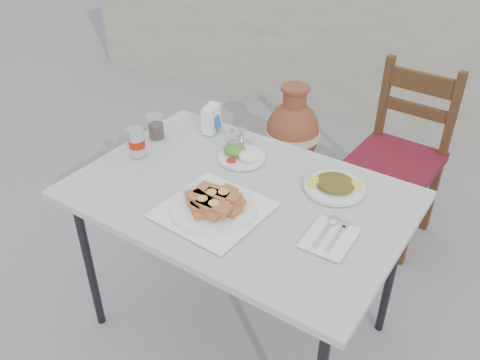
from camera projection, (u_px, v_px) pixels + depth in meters
The scene contains 13 objects.
ground at pixel (260, 327), 2.51m from camera, with size 80.00×80.00×0.00m, color slate.
cafe_table at pixel (239, 202), 2.10m from camera, with size 1.42×1.03×0.82m.
pide_plate at pixel (213, 203), 1.94m from camera, with size 0.43×0.43×0.08m.
salad_rice_plate at pixel (241, 155), 2.27m from camera, with size 0.21×0.21×0.05m.
salad_chopped_plate at pixel (335, 185), 2.07m from camera, with size 0.25×0.25×0.05m.
soda_can at pixel (137, 142), 2.27m from camera, with size 0.07×0.07×0.13m.
cola_glass at pixel (156, 128), 2.41m from camera, with size 0.08×0.08×0.12m.
napkin_holder at pixel (211, 119), 2.46m from camera, with size 0.08×0.12×0.13m.
condiment_caddy at pixel (239, 138), 2.38m from camera, with size 0.12×0.11×0.07m.
cutlery_napkin at pixel (331, 234), 1.84m from camera, with size 0.18×0.23×0.02m.
chair at pixel (399, 155), 2.85m from camera, with size 0.51×0.51×1.02m.
terracotta_urn at pixel (292, 134), 3.52m from camera, with size 0.38×0.38×0.66m.
back_wall at pixel (405, 54), 3.99m from camera, with size 6.00×0.25×1.20m, color #A99F8C.
Camera 1 is at (0.71, -1.52, 2.01)m, focal length 38.00 mm.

